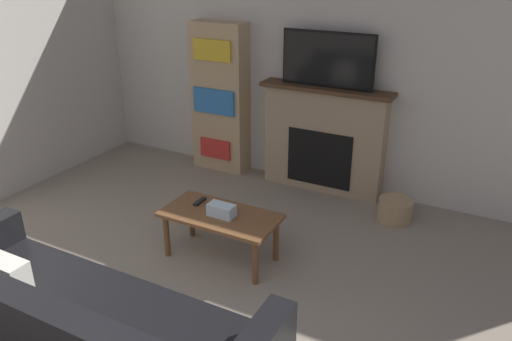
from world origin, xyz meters
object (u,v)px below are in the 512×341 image
Objects in this scene: fireplace at (324,139)px; storage_basket at (395,210)px; coffee_table at (220,220)px; bookshelf at (220,98)px; tv at (328,60)px; couch at (79,339)px.

storage_basket is at bearing -21.44° from fireplace.
bookshelf is at bearing 121.22° from coffee_table.
storage_basket is (0.89, -0.35, -0.46)m from fireplace.
tv is at bearing -90.00° from fireplace.
fireplace is 1.45× the size of tv.
storage_basket is (1.20, 2.82, -0.18)m from couch.
bookshelf is at bearing 106.69° from couch.
coffee_table is 1.77m from storage_basket.
tv reaches higher than storage_basket.
coffee_table is 2.97× the size of storage_basket.
fireplace reaches higher than coffee_table.
bookshelf reaches higher than storage_basket.
fireplace is 3.20m from couch.
tv reaches higher than fireplace.
fireplace is at bearing 81.45° from coffee_table.
tv is 2.95× the size of storage_basket.
tv is at bearing 81.35° from coffee_table.
coffee_table is at bearing -58.78° from bookshelf.
couch is at bearing -95.67° from tv.
bookshelf is (-1.26, -0.00, -0.55)m from tv.
bookshelf is 5.23× the size of storage_basket.
storage_basket is at bearing -20.32° from tv.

